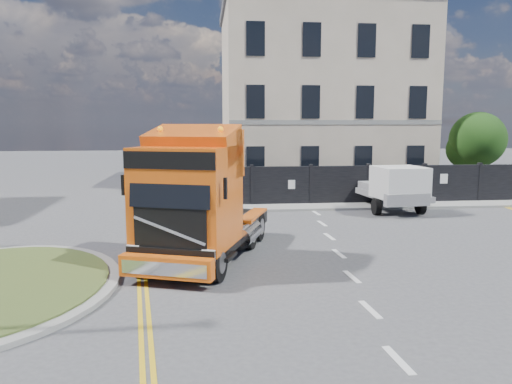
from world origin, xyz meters
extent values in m
plane|color=#424244|center=(0.00, 0.00, 0.00)|extent=(120.00, 120.00, 0.00)
cube|color=black|center=(6.00, 9.00, 1.00)|extent=(18.00, 0.25, 2.00)
cube|color=silver|center=(14.50, 9.00, 1.00)|extent=(2.60, 0.12, 2.00)
cube|color=beige|center=(6.00, 16.50, 5.50)|extent=(12.00, 10.00, 11.00)
cube|color=#4F4F54|center=(6.00, 16.50, 11.25)|extent=(12.30, 10.30, 0.50)
cylinder|color=#382619|center=(14.50, 12.00, 1.20)|extent=(0.24, 0.24, 2.40)
sphere|color=black|center=(14.50, 12.00, 3.20)|extent=(3.20, 3.20, 3.20)
sphere|color=black|center=(14.00, 12.40, 2.60)|extent=(2.20, 2.20, 2.20)
cube|color=gray|center=(6.00, 8.10, 0.06)|extent=(20.00, 1.60, 0.12)
cube|color=black|center=(-1.22, -0.05, 0.75)|extent=(4.39, 6.76, 0.45)
cube|color=#D8550F|center=(-1.80, -1.71, 2.15)|extent=(3.22, 3.28, 2.80)
cube|color=#D8550F|center=(-1.46, -0.72, 3.30)|extent=(2.66, 1.68, 1.40)
cube|color=black|center=(-2.22, -2.92, 2.55)|extent=(2.10, 0.78, 1.05)
cube|color=#D8550F|center=(-2.33, -3.22, 0.55)|extent=(2.48, 1.16, 0.55)
cylinder|color=black|center=(-3.09, -2.11, 0.52)|extent=(0.65, 1.09, 1.04)
cylinder|color=gray|center=(-3.09, -2.11, 0.52)|extent=(0.53, 0.66, 0.57)
cylinder|color=black|center=(-1.04, -2.82, 0.52)|extent=(0.65, 1.09, 1.04)
cylinder|color=gray|center=(-1.04, -2.82, 0.52)|extent=(0.53, 0.66, 0.57)
cylinder|color=black|center=(-1.92, 1.25, 0.52)|extent=(0.65, 1.09, 1.04)
cylinder|color=gray|center=(-1.92, 1.25, 0.52)|extent=(0.53, 0.66, 0.57)
cylinder|color=black|center=(0.13, 0.53, 0.52)|extent=(0.65, 1.09, 1.04)
cylinder|color=gray|center=(0.13, 0.53, 0.52)|extent=(0.53, 0.66, 0.57)
cylinder|color=black|center=(-1.52, 2.38, 0.52)|extent=(0.65, 1.09, 1.04)
cylinder|color=gray|center=(-1.52, 2.38, 0.52)|extent=(0.53, 0.66, 0.57)
cylinder|color=black|center=(0.52, 1.67, 0.52)|extent=(0.65, 1.09, 1.04)
cylinder|color=gray|center=(0.52, 1.67, 0.52)|extent=(0.53, 0.66, 0.57)
cube|color=slate|center=(7.50, 7.72, 0.77)|extent=(2.71, 5.49, 0.27)
cube|color=silver|center=(7.50, 6.07, 1.48)|extent=(2.31, 2.22, 1.43)
cylinder|color=black|center=(6.46, 6.07, 0.38)|extent=(0.27, 0.77, 0.77)
cylinder|color=black|center=(8.54, 6.07, 0.38)|extent=(0.27, 0.77, 0.77)
cylinder|color=black|center=(6.46, 9.37, 0.38)|extent=(0.27, 0.77, 0.77)
cylinder|color=black|center=(8.54, 9.37, 0.38)|extent=(0.27, 0.77, 0.77)
camera|label=1|loc=(-1.30, -15.70, 4.23)|focal=35.00mm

